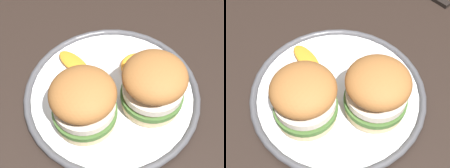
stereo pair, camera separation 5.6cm
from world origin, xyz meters
The scene contains 6 objects.
dining_table centered at (0.00, 0.00, 0.62)m, with size 1.25×0.91×0.72m.
dinner_plate centered at (0.02, 0.02, 0.73)m, with size 0.32×0.32×0.02m.
sandwich_half_left centered at (0.05, 0.08, 0.79)m, with size 0.12×0.12×0.10m.
sandwich_half_right centered at (0.07, -0.03, 0.79)m, with size 0.12×0.12×0.10m.
orange_peel_curled centered at (-0.03, 0.07, 0.74)m, with size 0.07×0.07×0.01m.
orange_peel_strip_long centered at (-0.05, -0.05, 0.74)m, with size 0.08×0.07×0.01m.
Camera 2 is at (0.35, 0.04, 1.22)m, focal length 52.54 mm.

